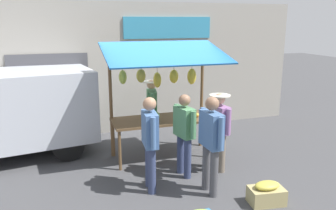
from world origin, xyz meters
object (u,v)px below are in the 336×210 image
at_px(vendor_with_sunhat, 152,108).
at_px(produce_crate_near, 266,194).
at_px(shopper_with_shopping_bag, 150,137).
at_px(shopper_in_striped_shirt, 219,126).
at_px(shopper_with_ponytail, 211,138).
at_px(market_stall, 163,88).
at_px(shopper_in_grey_tee, 184,130).

relative_size(vendor_with_sunhat, produce_crate_near, 2.64).
height_order(shopper_with_shopping_bag, produce_crate_near, shopper_with_shopping_bag).
height_order(shopper_in_striped_shirt, produce_crate_near, shopper_in_striped_shirt).
relative_size(shopper_in_striped_shirt, produce_crate_near, 2.60).
bearing_deg(shopper_with_ponytail, market_stall, 5.41).
relative_size(vendor_with_sunhat, shopper_with_shopping_bag, 0.95).
bearing_deg(shopper_in_grey_tee, produce_crate_near, -157.76).
xyz_separation_m(vendor_with_sunhat, shopper_in_striped_shirt, (-0.88, 1.72, -0.02)).
bearing_deg(shopper_with_shopping_bag, market_stall, -20.52).
distance_m(shopper_in_grey_tee, produce_crate_near, 1.85).
bearing_deg(shopper_in_striped_shirt, market_stall, 29.26).
bearing_deg(produce_crate_near, shopper_with_shopping_bag, -32.36).
bearing_deg(vendor_with_sunhat, shopper_with_ponytail, 19.60).
bearing_deg(shopper_in_grey_tee, vendor_with_sunhat, -5.57).
xyz_separation_m(shopper_with_ponytail, shopper_in_striped_shirt, (-0.56, -0.82, -0.08)).
relative_size(vendor_with_sunhat, shopper_with_ponytail, 0.93).
xyz_separation_m(vendor_with_sunhat, shopper_with_ponytail, (-0.33, 2.54, 0.06)).
relative_size(shopper_with_shopping_bag, shopper_in_grey_tee, 1.05).
bearing_deg(market_stall, shopper_with_ponytail, 98.39).
relative_size(market_stall, shopper_with_shopping_bag, 1.48).
height_order(market_stall, shopper_with_shopping_bag, market_stall).
height_order(shopper_with_shopping_bag, shopper_in_grey_tee, shopper_with_shopping_bag).
height_order(market_stall, shopper_in_grey_tee, market_stall).
relative_size(shopper_with_shopping_bag, shopper_in_striped_shirt, 1.07).
bearing_deg(shopper_in_striped_shirt, vendor_with_sunhat, 17.32).
distance_m(market_stall, shopper_with_shopping_bag, 1.66).
height_order(vendor_with_sunhat, produce_crate_near, vendor_with_sunhat).
bearing_deg(vendor_with_sunhat, shopper_in_grey_tee, 17.02).
distance_m(shopper_with_ponytail, shopper_in_striped_shirt, 0.99).
xyz_separation_m(shopper_with_ponytail, shopper_in_grey_tee, (0.18, -0.79, -0.08)).
distance_m(vendor_with_sunhat, shopper_in_grey_tee, 1.76).
xyz_separation_m(market_stall, vendor_with_sunhat, (0.06, -0.71, -0.61)).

